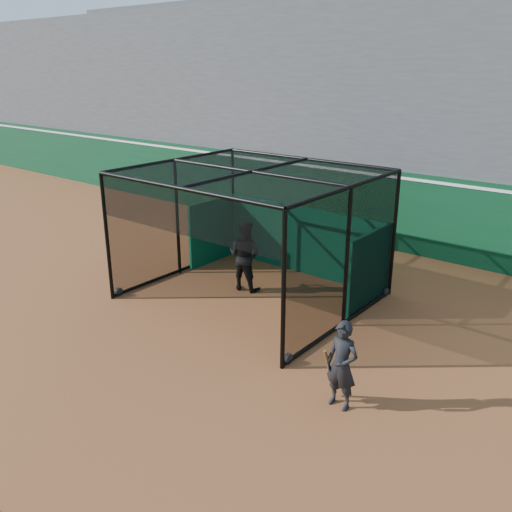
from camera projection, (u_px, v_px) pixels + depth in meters
The scene contains 6 objects.
ground at pixel (195, 341), 11.66m from camera, with size 120.00×120.00×0.00m, color brown.
outfield_wall at pixel (380, 207), 17.47m from camera, with size 50.00×0.50×2.50m.
grandstand at pixel (436, 99), 19.18m from camera, with size 50.00×7.85×8.95m.
batting_cage at pixel (252, 236), 13.38m from camera, with size 5.43×4.78×3.22m.
batter at pixel (244, 255), 14.07m from camera, with size 0.90×0.70×1.86m, color black.
on_deck_player at pixel (342, 365), 9.16m from camera, with size 0.62×0.43×1.60m.
Camera 1 is at (7.53, -7.26, 5.60)m, focal length 38.00 mm.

